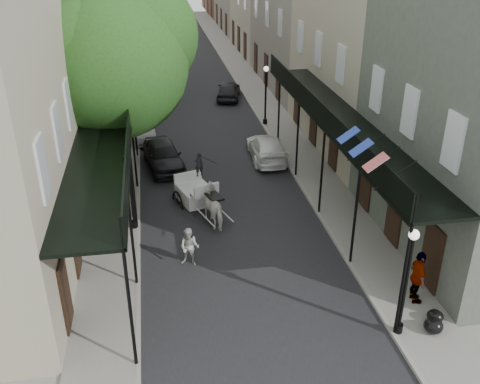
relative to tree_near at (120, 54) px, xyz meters
name	(u,v)px	position (x,y,z in m)	size (l,w,h in m)	color
ground	(257,308)	(4.20, -10.18, -6.49)	(140.00, 140.00, 0.00)	gray
road	(199,119)	(4.20, 9.82, -6.48)	(8.00, 90.00, 0.01)	black
sidewalk_left	(122,122)	(-0.80, 9.82, -6.43)	(2.20, 90.00, 0.12)	gray
sidewalk_right	(272,114)	(9.20, 9.82, -6.43)	(2.20, 90.00, 0.12)	gray
building_row_left	(71,18)	(-4.40, 19.82, -1.24)	(5.00, 80.00, 10.50)	#9E977F
building_row_right	(290,12)	(12.80, 19.82, -1.24)	(5.00, 80.00, 10.50)	gray
gallery_left	(109,132)	(-0.59, -3.20, -2.44)	(2.20, 18.05, 4.88)	black
gallery_right	(336,120)	(8.99, -3.20, -2.44)	(2.20, 18.05, 4.88)	black
tree_near	(120,54)	(0.00, 0.00, 0.00)	(7.31, 6.80, 9.63)	#382619
tree_far	(127,20)	(-0.05, 14.00, -0.65)	(6.45, 6.00, 8.61)	#382619
lamppost_right_near	(406,281)	(8.30, -12.18, -4.44)	(0.32, 0.32, 3.71)	black
lamppost_left	(131,186)	(0.10, -4.18, -4.44)	(0.32, 0.32, 3.71)	black
lamppost_right_far	(266,94)	(8.30, 7.82, -4.44)	(0.32, 0.32, 3.71)	black
horse	(216,206)	(3.56, -4.18, -5.68)	(0.88, 1.92, 1.62)	silver
carriage	(192,179)	(2.76, -1.78, -5.43)	(2.16, 2.70, 2.72)	black
pedestrian_walking	(190,247)	(2.20, -7.18, -5.72)	(0.75, 0.58, 1.54)	#AEB0A6
pedestrian_sidewalk_left	(133,108)	(0.00, 9.49, -5.40)	(1.25, 0.72, 1.93)	gray
pedestrian_sidewalk_right	(418,277)	(9.50, -10.81, -5.40)	(1.13, 0.47, 1.93)	gray
car_left_near	(163,155)	(1.60, 2.16, -5.76)	(1.72, 4.28, 1.46)	black
car_left_mid	(144,130)	(0.60, 6.62, -5.88)	(1.28, 3.67, 1.21)	#A1A0A6
car_left_far	(142,76)	(0.60, 18.88, -5.73)	(2.52, 5.46, 1.52)	black
car_right_near	(267,148)	(7.22, 2.40, -5.84)	(1.80, 4.43, 1.29)	white
car_right_far	(228,90)	(6.86, 14.10, -5.82)	(1.58, 3.92, 1.34)	black
trash_bags	(434,322)	(9.48, -12.20, -6.13)	(0.86, 1.01, 0.51)	black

